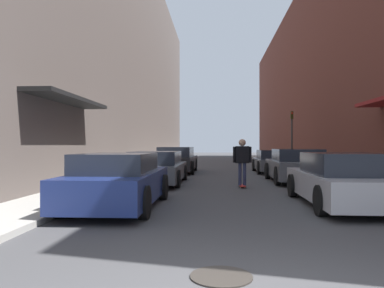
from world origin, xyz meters
TOP-DOWN VIEW (x-y plane):
  - ground at (0.00, 19.36)m, footprint 106.46×106.46m
  - curb_strip_left at (-4.57, 24.20)m, footprint 1.80×48.39m
  - curb_strip_right at (4.57, 24.20)m, footprint 1.80×48.39m
  - building_row_left at (-7.47, 24.19)m, footprint 4.90×48.39m
  - building_row_right at (7.47, 24.19)m, footprint 4.90×48.39m
  - parked_car_left_0 at (-2.74, 5.62)m, footprint 1.90×4.42m
  - parked_car_left_1 at (-2.73, 11.17)m, footprint 2.07×4.77m
  - parked_car_left_2 at (-2.57, 16.95)m, footprint 2.04×4.68m
  - parked_car_right_0 at (2.63, 6.26)m, footprint 2.00×4.67m
  - parked_car_right_1 at (2.74, 12.10)m, footprint 2.06×4.34m
  - parked_car_right_2 at (2.66, 17.23)m, footprint 2.06×4.11m
  - skateboarder at (0.46, 10.09)m, footprint 0.65×0.78m
  - manhole_cover at (-0.40, 1.15)m, footprint 0.70×0.70m
  - traffic_light at (4.04, 19.44)m, footprint 0.16×0.22m

SIDE VIEW (x-z plane):
  - ground at x=0.00m, z-range 0.00..0.00m
  - manhole_cover at x=-0.40m, z-range 0.00..0.02m
  - curb_strip_left at x=-4.57m, z-range 0.00..0.12m
  - curb_strip_right at x=4.57m, z-range 0.00..0.12m
  - parked_car_right_2 at x=2.66m, z-range -0.01..1.20m
  - parked_car_left_1 at x=-2.73m, z-range -0.02..1.22m
  - parked_car_right_0 at x=2.63m, z-range -0.02..1.26m
  - parked_car_left_0 at x=-2.74m, z-range -0.01..1.27m
  - parked_car_right_1 at x=2.74m, z-range -0.01..1.31m
  - parked_car_left_2 at x=-2.57m, z-range -0.02..1.36m
  - skateboarder at x=0.46m, z-range 0.19..1.88m
  - traffic_light at x=4.04m, z-range 0.53..3.88m
  - building_row_right at x=7.47m, z-range 0.00..12.66m
  - building_row_left at x=-7.47m, z-range 0.00..15.80m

